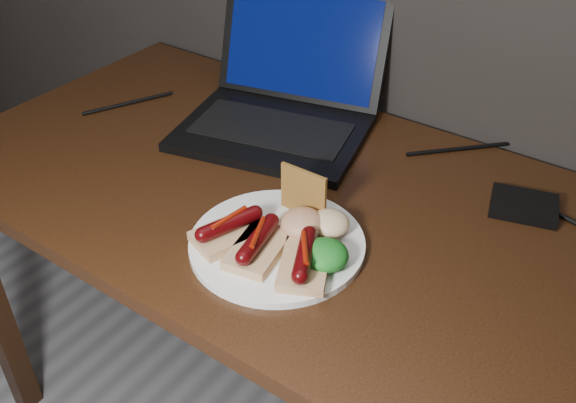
{
  "coord_description": "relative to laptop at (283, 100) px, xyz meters",
  "views": [
    {
      "loc": [
        0.5,
        0.62,
        1.4
      ],
      "look_at": [
        0.04,
        1.27,
        0.82
      ],
      "focal_mm": 40.0,
      "sensor_mm": 36.0,
      "label": 1
    }
  ],
  "objects": [
    {
      "name": "coleslaw_mound",
      "position": [
        0.28,
        -0.26,
        -0.02
      ],
      "size": [
        0.06,
        0.06,
        0.04
      ],
      "primitive_type": "ellipsoid",
      "color": "beige",
      "rests_on": "plate"
    },
    {
      "name": "desk",
      "position": [
        0.18,
        -0.19,
        -0.14
      ],
      "size": [
        1.4,
        0.7,
        0.75
      ],
      "color": "#38200E",
      "rests_on": "ground"
    },
    {
      "name": "bread_sausage_right",
      "position": [
        0.3,
        -0.36,
        -0.02
      ],
      "size": [
        0.11,
        0.13,
        0.04
      ],
      "color": "tan",
      "rests_on": "plate"
    },
    {
      "name": "desk_cables",
      "position": [
        0.16,
        -0.04,
        -0.05
      ],
      "size": [
        1.0,
        0.45,
        0.01
      ],
      "color": "black",
      "rests_on": "desk"
    },
    {
      "name": "crispbread",
      "position": [
        0.22,
        -0.25,
        0.0
      ],
      "size": [
        0.08,
        0.01,
        0.08
      ],
      "primitive_type": "cube",
      "color": "#AF7B30",
      "rests_on": "plate"
    },
    {
      "name": "plate",
      "position": [
        0.22,
        -0.33,
        -0.05
      ],
      "size": [
        0.34,
        0.34,
        0.01
      ],
      "primitive_type": "cylinder",
      "rotation": [
        0.0,
        0.0,
        0.27
      ],
      "color": "white",
      "rests_on": "desk"
    },
    {
      "name": "hard_drive",
      "position": [
        0.51,
        -0.01,
        -0.04
      ],
      "size": [
        0.13,
        0.11,
        0.02
      ],
      "primitive_type": "cube",
      "rotation": [
        0.0,
        0.0,
        0.27
      ],
      "color": "black",
      "rests_on": "desk"
    },
    {
      "name": "salad_greens",
      "position": [
        0.32,
        -0.33,
        -0.02
      ],
      "size": [
        0.07,
        0.07,
        0.04
      ],
      "primitive_type": "ellipsoid",
      "color": "#125D18",
      "rests_on": "plate"
    },
    {
      "name": "bread_sausage_left",
      "position": [
        0.16,
        -0.37,
        -0.02
      ],
      "size": [
        0.1,
        0.13,
        0.04
      ],
      "color": "tan",
      "rests_on": "plate"
    },
    {
      "name": "salsa_mound",
      "position": [
        0.25,
        -0.29,
        -0.02
      ],
      "size": [
        0.07,
        0.07,
        0.04
      ],
      "primitive_type": "ellipsoid",
      "color": "maroon",
      "rests_on": "plate"
    },
    {
      "name": "bread_sausage_center",
      "position": [
        0.22,
        -0.37,
        -0.02
      ],
      "size": [
        0.09,
        0.13,
        0.04
      ],
      "color": "tan",
      "rests_on": "plate"
    },
    {
      "name": "laptop",
      "position": [
        0.0,
        0.0,
        0.0
      ],
      "size": [
        0.43,
        0.43,
        0.25
      ],
      "color": "black",
      "rests_on": "desk"
    }
  ]
}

